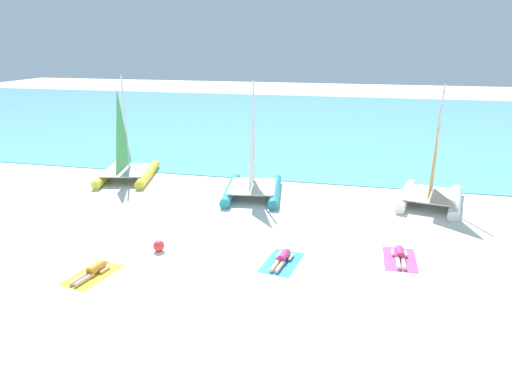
% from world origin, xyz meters
% --- Properties ---
extents(ground_plane, '(120.00, 120.00, 0.00)m').
position_xyz_m(ground_plane, '(0.00, 10.00, 0.00)').
color(ground_plane, white).
extents(ocean_water, '(120.00, 40.00, 0.05)m').
position_xyz_m(ocean_water, '(0.00, 30.18, 0.03)').
color(ocean_water, '#5BB2C1').
rests_on(ocean_water, ground).
extents(sailboat_white, '(3.44, 4.60, 5.42)m').
position_xyz_m(sailboat_white, '(7.45, 8.14, 0.81)').
color(sailboat_white, white).
rests_on(sailboat_white, ground).
extents(sailboat_yellow, '(3.62, 4.75, 5.53)m').
position_xyz_m(sailboat_yellow, '(-8.23, 8.73, 0.82)').
color(sailboat_yellow, yellow).
rests_on(sailboat_yellow, ground).
extents(sailboat_teal, '(3.25, 4.54, 5.48)m').
position_xyz_m(sailboat_teal, '(-0.84, 7.46, 0.82)').
color(sailboat_teal, teal).
rests_on(sailboat_teal, ground).
extents(towel_left, '(1.43, 2.07, 0.01)m').
position_xyz_m(towel_left, '(-4.07, -1.47, 0.01)').
color(towel_left, yellow).
rests_on(towel_left, ground).
extents(sunbather_left, '(0.68, 1.56, 0.30)m').
position_xyz_m(sunbather_left, '(-4.06, -1.40, 0.13)').
color(sunbather_left, orange).
rests_on(sunbather_left, towel_left).
extents(towel_middle, '(1.37, 2.04, 0.01)m').
position_xyz_m(towel_middle, '(1.79, 0.80, 0.01)').
color(towel_middle, '#338CD8').
rests_on(towel_middle, ground).
extents(sunbather_middle, '(0.64, 1.57, 0.30)m').
position_xyz_m(sunbather_middle, '(1.80, 0.86, 0.13)').
color(sunbather_middle, '#D83372').
rests_on(sunbather_middle, towel_middle).
extents(towel_right, '(1.11, 1.91, 0.01)m').
position_xyz_m(towel_right, '(5.76, 1.97, 0.01)').
color(towel_right, '#D84C99').
rests_on(towel_right, ground).
extents(sunbather_right, '(0.54, 1.56, 0.30)m').
position_xyz_m(sunbather_right, '(5.76, 2.03, 0.13)').
color(sunbather_right, '#D83372').
rests_on(sunbather_right, towel_right).
extents(beach_ball, '(0.42, 0.42, 0.42)m').
position_xyz_m(beach_ball, '(-2.70, 0.69, 0.21)').
color(beach_ball, red).
rests_on(beach_ball, ground).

